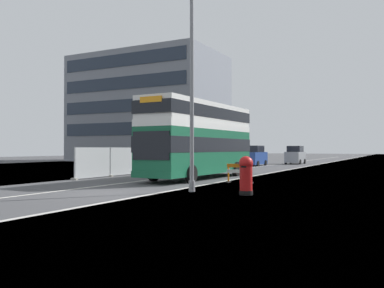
% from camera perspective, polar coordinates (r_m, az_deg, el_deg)
% --- Properties ---
extents(ground, '(140.00, 280.00, 0.10)m').
position_cam_1_polar(ground, '(18.15, -9.58, -6.93)').
color(ground, '#424244').
extents(double_decker_bus, '(3.02, 11.32, 4.88)m').
position_cam_1_polar(double_decker_bus, '(26.74, 1.11, 0.77)').
color(double_decker_bus, '#145638').
rests_on(double_decker_bus, ground).
extents(lamppost_foreground, '(0.29, 0.70, 9.07)m').
position_cam_1_polar(lamppost_foreground, '(18.59, -0.02, 6.63)').
color(lamppost_foreground, gray).
rests_on(lamppost_foreground, ground).
extents(red_pillar_postbox, '(0.60, 0.60, 1.63)m').
position_cam_1_polar(red_pillar_postbox, '(17.40, 7.53, -4.10)').
color(red_pillar_postbox, black).
rests_on(red_pillar_postbox, ground).
extents(roadworks_barrier, '(1.55, 0.56, 1.08)m').
position_cam_1_polar(roadworks_barrier, '(23.19, 6.61, -3.81)').
color(roadworks_barrier, orange).
rests_on(roadworks_barrier, ground).
extents(construction_site_fence, '(0.44, 24.00, 2.06)m').
position_cam_1_polar(construction_site_fence, '(35.76, -2.69, -2.15)').
color(construction_site_fence, '#A8AAAD').
rests_on(construction_site_fence, ground).
extents(car_oncoming_near, '(2.07, 4.34, 2.26)m').
position_cam_1_polar(car_oncoming_near, '(46.30, 8.58, -1.70)').
color(car_oncoming_near, navy).
rests_on(car_oncoming_near, ground).
extents(car_receding_mid, '(1.95, 3.94, 2.25)m').
position_cam_1_polar(car_receding_mid, '(52.81, 14.18, -1.56)').
color(car_receding_mid, gray).
rests_on(car_receding_mid, ground).
extents(bare_tree_far_verge_near, '(3.00, 2.70, 5.04)m').
position_cam_1_polar(bare_tree_far_verge_near, '(54.53, 2.60, -0.36)').
color(bare_tree_far_verge_near, '#4C3D2D').
rests_on(bare_tree_far_verge_near, ground).
extents(backdrop_office_block, '(22.54, 14.03, 16.45)m').
position_cam_1_polar(backdrop_office_block, '(65.48, -6.01, 4.90)').
color(backdrop_office_block, gray).
rests_on(backdrop_office_block, ground).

